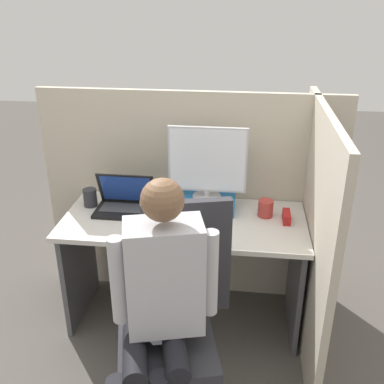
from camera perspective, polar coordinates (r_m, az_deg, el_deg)
ground_plane at (r=2.84m, az=-1.84°, el=-19.66°), size 12.00×12.00×0.00m
cubicle_panel_back at (r=2.97m, az=-0.13°, el=-0.77°), size 1.94×0.04×1.42m
cubicle_panel_right at (r=2.63m, az=15.11°, el=-5.34°), size 0.04×1.26×1.42m
desk at (r=2.75m, az=-1.01°, el=-6.76°), size 1.44×0.63×0.73m
paper_box at (r=2.75m, az=1.88°, el=-1.46°), size 0.34×0.20×0.08m
monitor at (r=2.65m, az=1.96°, el=3.74°), size 0.47×0.17×0.44m
laptop at (r=2.76m, az=-8.46°, el=-1.47°), size 0.35×0.23×0.23m
mouse at (r=2.59m, az=-3.55°, el=-3.86°), size 0.07×0.05×0.04m
stapler at (r=2.68m, az=11.91°, el=-3.10°), size 0.04×0.13×0.06m
carrot_toy at (r=2.43m, az=0.73°, el=-5.70°), size 0.04×0.15×0.04m
office_chair at (r=2.28m, az=-2.06°, el=-15.16°), size 0.56×0.61×1.07m
person at (r=2.03m, az=-4.09°, el=-13.45°), size 0.47×0.49×1.29m
coffee_mug at (r=2.71m, az=9.33°, el=-2.05°), size 0.09×0.09×0.10m
pen_cup at (r=2.86m, az=-12.81°, el=-0.69°), size 0.08×0.08×0.11m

